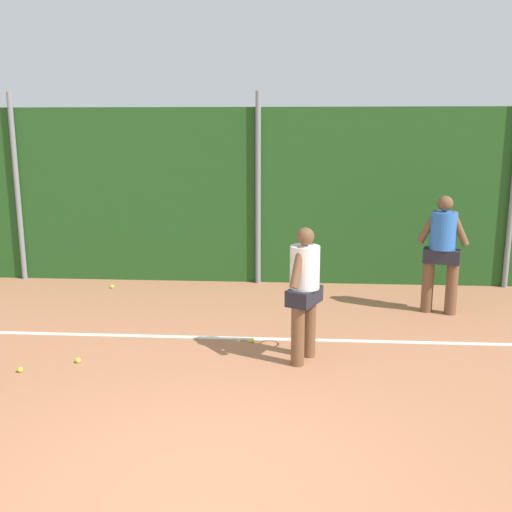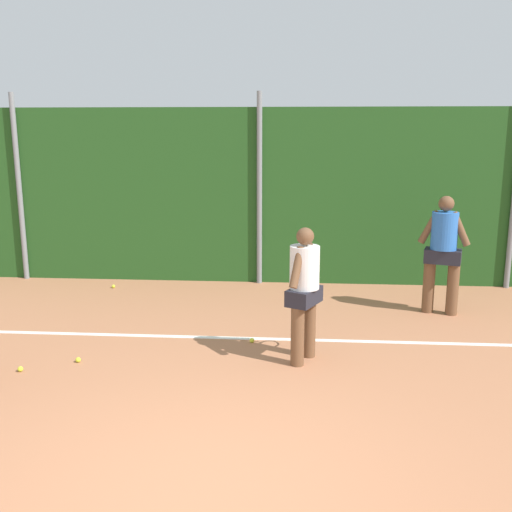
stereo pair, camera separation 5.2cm
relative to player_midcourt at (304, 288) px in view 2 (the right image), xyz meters
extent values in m
plane|color=#B2704C|center=(-0.83, -0.86, -0.97)|extent=(27.01, 27.01, 0.00)
cube|color=#23511E|center=(-0.83, 3.99, 0.68)|extent=(16.11, 0.25, 3.31)
cylinder|color=gray|center=(-5.47, 3.82, 0.82)|extent=(0.10, 0.10, 3.58)
cylinder|color=gray|center=(-0.83, 3.82, 0.82)|extent=(0.10, 0.10, 3.58)
cube|color=white|center=(-0.83, 0.74, -0.97)|extent=(11.77, 0.10, 0.01)
cylinder|color=brown|center=(-0.08, -0.15, -0.59)|extent=(0.17, 0.17, 0.76)
cylinder|color=brown|center=(0.07, 0.15, -0.59)|extent=(0.17, 0.17, 0.76)
cube|color=#23232D|center=(0.00, 0.00, -0.11)|extent=(0.49, 0.59, 0.20)
cylinder|color=white|center=(0.00, 0.00, 0.26)|extent=(0.37, 0.37, 0.54)
sphere|color=brown|center=(0.00, 0.00, 0.65)|extent=(0.22, 0.22, 0.22)
cylinder|color=brown|center=(-0.09, -0.19, 0.30)|extent=(0.20, 0.29, 0.52)
cylinder|color=brown|center=(0.09, 0.19, 0.30)|extent=(0.20, 0.29, 0.52)
cylinder|color=black|center=(0.09, 0.28, -0.06)|extent=(0.03, 0.03, 0.28)
torus|color=#26262B|center=(0.09, 0.28, -0.33)|extent=(0.15, 0.27, 0.28)
cylinder|color=brown|center=(2.38, 2.08, -0.55)|extent=(0.18, 0.18, 0.83)
cylinder|color=brown|center=(2.02, 2.19, -0.55)|extent=(0.18, 0.18, 0.83)
cube|color=#23232D|center=(2.20, 2.14, -0.03)|extent=(0.63, 0.48, 0.22)
cylinder|color=blue|center=(2.20, 2.14, 0.38)|extent=(0.41, 0.41, 0.59)
sphere|color=brown|center=(2.20, 2.14, 0.81)|extent=(0.24, 0.24, 0.24)
cylinder|color=brown|center=(2.42, 2.07, 0.42)|extent=(0.33, 0.18, 0.56)
cylinder|color=brown|center=(1.98, 2.21, 0.42)|extent=(0.33, 0.18, 0.56)
sphere|color=#CCDB33|center=(-0.71, 0.58, -0.94)|extent=(0.07, 0.07, 0.07)
sphere|color=#CCDB33|center=(-3.52, 3.23, -0.94)|extent=(0.07, 0.07, 0.07)
sphere|color=#CCDB33|center=(-3.46, -0.62, -0.94)|extent=(0.07, 0.07, 0.07)
sphere|color=#CCDB33|center=(-2.86, -0.28, -0.94)|extent=(0.07, 0.07, 0.07)
camera|label=1|loc=(-0.13, -7.07, 1.94)|focal=40.95mm
camera|label=2|loc=(-0.08, -7.07, 1.94)|focal=40.95mm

